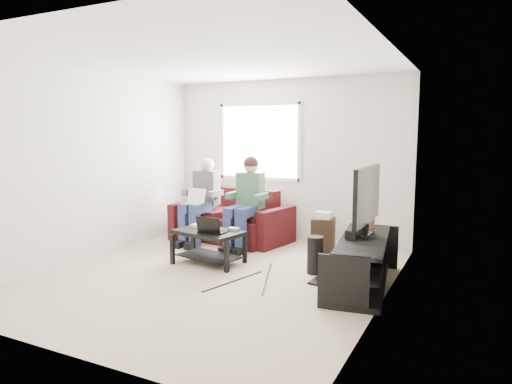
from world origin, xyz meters
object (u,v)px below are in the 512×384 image
coffee_table (209,239)px  tv (367,197)px  sofa (233,222)px  tv_stand (363,265)px  end_table (323,233)px  subwoofer (315,255)px

coffee_table → tv: tv is taller
sofa → coffee_table: sofa is taller
tv_stand → tv: size_ratio=1.59×
sofa → tv_stand: (2.43, -1.30, -0.06)m
sofa → coffee_table: (0.36, -1.31, 0.02)m
end_table → sofa: bearing=180.0°
coffee_table → tv_stand: (2.07, 0.01, -0.08)m
sofa → tv: tv is taller
sofa → end_table: sofa is taller
subwoofer → end_table: bearing=103.1°
subwoofer → sofa: bearing=148.7°
tv_stand → subwoofer: size_ratio=3.73×
coffee_table → subwoofer: subwoofer is taller
end_table → subwoofer: bearing=-76.9°
tv → tv_stand: bearing=-88.5°
tv → subwoofer: bearing=170.1°
sofa → subwoofer: sofa is taller
coffee_table → subwoofer: bearing=8.7°
end_table → tv_stand: bearing=-55.4°
tv_stand → tv: bearing=91.5°
tv → subwoofer: tv is taller
sofa → tv: 2.80m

